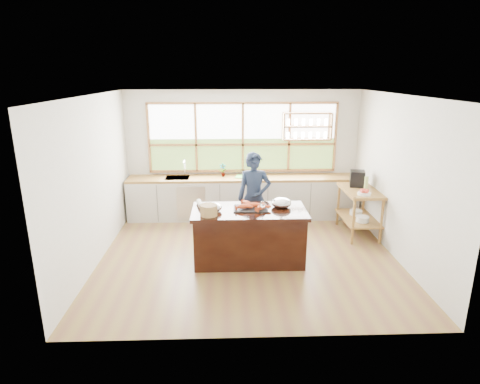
{
  "coord_description": "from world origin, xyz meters",
  "views": [
    {
      "loc": [
        -0.37,
        -6.33,
        3.03
      ],
      "look_at": [
        -0.13,
        0.15,
        1.1
      ],
      "focal_mm": 30.0,
      "sensor_mm": 36.0,
      "label": 1
    }
  ],
  "objects_px": {
    "island": "(249,235)",
    "espresso_machine": "(357,179)",
    "cook": "(254,198)",
    "wicker_basket": "(209,210)"
  },
  "relations": [
    {
      "from": "island",
      "to": "espresso_machine",
      "type": "height_order",
      "value": "espresso_machine"
    },
    {
      "from": "wicker_basket",
      "to": "island",
      "type": "bearing_deg",
      "value": 20.78
    },
    {
      "from": "cook",
      "to": "wicker_basket",
      "type": "bearing_deg",
      "value": -125.18
    },
    {
      "from": "cook",
      "to": "wicker_basket",
      "type": "distance_m",
      "value": 1.34
    },
    {
      "from": "cook",
      "to": "espresso_machine",
      "type": "relative_size",
      "value": 5.48
    },
    {
      "from": "espresso_machine",
      "to": "wicker_basket",
      "type": "height_order",
      "value": "espresso_machine"
    },
    {
      "from": "wicker_basket",
      "to": "cook",
      "type": "bearing_deg",
      "value": 53.88
    },
    {
      "from": "cook",
      "to": "espresso_machine",
      "type": "distance_m",
      "value": 2.12
    },
    {
      "from": "cook",
      "to": "wicker_basket",
      "type": "height_order",
      "value": "cook"
    },
    {
      "from": "island",
      "to": "espresso_machine",
      "type": "relative_size",
      "value": 6.02
    }
  ]
}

